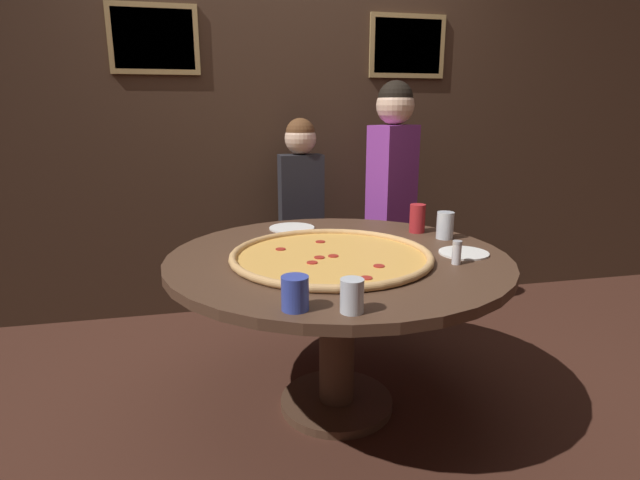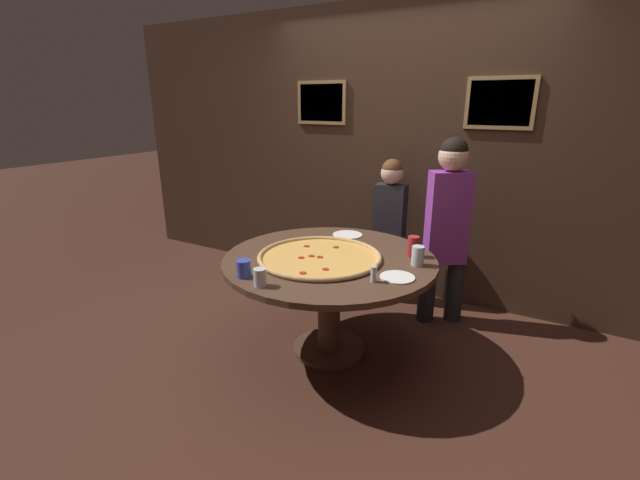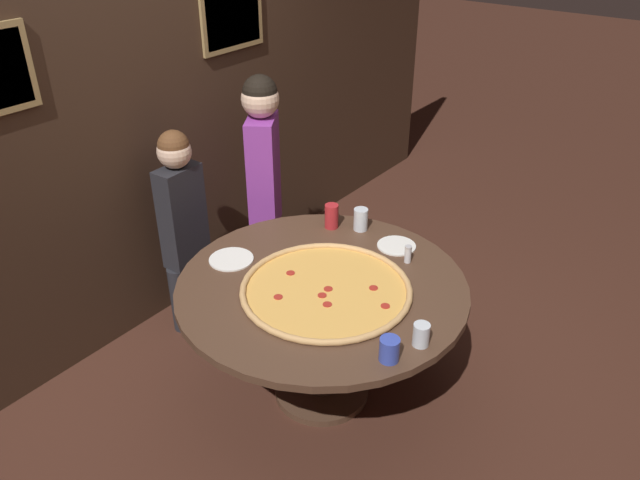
% 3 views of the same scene
% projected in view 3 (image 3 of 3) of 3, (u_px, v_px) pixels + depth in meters
% --- Properties ---
extents(ground_plane, '(24.00, 24.00, 0.00)m').
position_uv_depth(ground_plane, '(322.00, 392.00, 3.50)').
color(ground_plane, '#422319').
extents(back_wall, '(6.40, 0.08, 2.60)m').
position_uv_depth(back_wall, '(134.00, 120.00, 3.53)').
color(back_wall, '#3D281C').
rests_on(back_wall, ground_plane).
extents(dining_table, '(1.47, 1.47, 0.74)m').
position_uv_depth(dining_table, '(322.00, 306.00, 3.20)').
color(dining_table, '#4C3323').
rests_on(dining_table, ground_plane).
extents(giant_pizza, '(0.85, 0.85, 0.03)m').
position_uv_depth(giant_pizza, '(326.00, 289.00, 3.05)').
color(giant_pizza, '#E5A84C').
rests_on(giant_pizza, dining_table).
extents(drink_cup_far_left, '(0.08, 0.08, 0.13)m').
position_uv_depth(drink_cup_far_left, '(361.00, 219.00, 3.56)').
color(drink_cup_far_left, silver).
rests_on(drink_cup_far_left, dining_table).
extents(drink_cup_near_left, '(0.09, 0.09, 0.11)m').
position_uv_depth(drink_cup_near_left, '(389.00, 349.00, 2.61)').
color(drink_cup_near_left, '#384CB7').
rests_on(drink_cup_near_left, dining_table).
extents(drink_cup_front_edge, '(0.08, 0.08, 0.14)m').
position_uv_depth(drink_cup_front_edge, '(332.00, 216.00, 3.58)').
color(drink_cup_front_edge, '#B22328').
rests_on(drink_cup_front_edge, dining_table).
extents(drink_cup_near_right, '(0.07, 0.07, 0.11)m').
position_uv_depth(drink_cup_near_right, '(421.00, 335.00, 2.69)').
color(drink_cup_near_right, silver).
rests_on(drink_cup_near_right, dining_table).
extents(white_plate_beside_cup, '(0.24, 0.24, 0.01)m').
position_uv_depth(white_plate_beside_cup, '(231.00, 259.00, 3.31)').
color(white_plate_beside_cup, white).
rests_on(white_plate_beside_cup, dining_table).
extents(white_plate_right_side, '(0.21, 0.21, 0.01)m').
position_uv_depth(white_plate_right_side, '(396.00, 246.00, 3.43)').
color(white_plate_right_side, white).
rests_on(white_plate_right_side, dining_table).
extents(condiment_shaker, '(0.04, 0.04, 0.10)m').
position_uv_depth(condiment_shaker, '(408.00, 254.00, 3.27)').
color(condiment_shaker, silver).
rests_on(condiment_shaker, dining_table).
extents(diner_centre_back, '(0.39, 0.32, 1.51)m').
position_uv_depth(diner_centre_back, '(264.00, 178.00, 3.92)').
color(diner_centre_back, '#232328').
rests_on(diner_centre_back, ground_plane).
extents(diner_far_left, '(0.33, 0.19, 1.30)m').
position_uv_depth(diner_far_left, '(183.00, 220.00, 3.70)').
color(diner_far_left, '#232328').
rests_on(diner_far_left, ground_plane).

